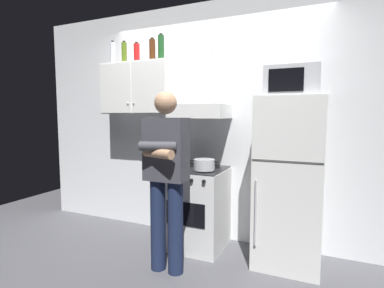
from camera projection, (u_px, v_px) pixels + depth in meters
The scene contains 14 objects.
ground_plane at pixel (192, 256), 3.01m from camera, with size 7.00×7.00×0.00m, color #4C4C51.
back_wall_tiled at pixel (213, 122), 3.43m from camera, with size 4.80×0.10×2.70m, color white.
upper_cabinet at pixel (139, 89), 3.52m from camera, with size 0.90×0.37×0.60m.
stove_oven at pixel (197, 207), 3.21m from camera, with size 0.60×0.62×0.87m.
range_hood at pixel (202, 100), 3.22m from camera, with size 0.60×0.44×0.75m.
refrigerator at pixel (289, 182), 2.80m from camera, with size 0.60×0.62×1.60m.
microwave at pixel (292, 82), 2.73m from camera, with size 0.48×0.37×0.28m.
person_standing at pixel (166, 175), 2.64m from camera, with size 0.38×0.33×1.64m.
cooking_pot at pixel (204, 165), 3.01m from camera, with size 0.32×0.22×0.11m.
bottle_rum_dark at pixel (152, 51), 3.45m from camera, with size 0.07×0.07×0.29m.
bottle_wine_green at pixel (161, 48), 3.34m from camera, with size 0.07×0.07×0.30m.
bottle_olive_oil at pixel (124, 53), 3.54m from camera, with size 0.06×0.06×0.27m.
bottle_soda_red at pixel (137, 53), 3.51m from camera, with size 0.07×0.07×0.25m.
bottle_vodka_clear at pixel (113, 54), 3.61m from camera, with size 0.06×0.06×0.29m.
Camera 1 is at (1.15, -2.64, 1.42)m, focal length 27.56 mm.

